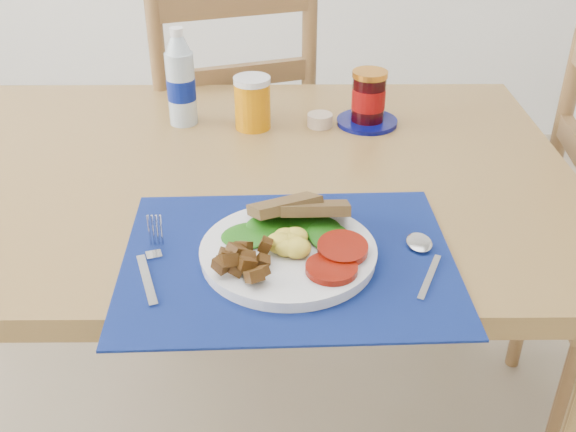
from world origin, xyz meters
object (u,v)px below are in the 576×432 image
object	(u,v)px
breakfast_plate	(285,249)
jam_on_saucer	(368,101)
chair_far	(228,116)
water_bottle	(181,82)
juice_glass	(253,104)

from	to	relation	value
breakfast_plate	jam_on_saucer	size ratio (longest dim) A/B	2.00
chair_far	breakfast_plate	xyz separation A→B (m)	(0.16, -0.92, 0.17)
breakfast_plate	chair_far	bearing A→B (deg)	84.37
water_bottle	juice_glass	bearing A→B (deg)	-9.74
juice_glass	jam_on_saucer	bearing A→B (deg)	3.87
chair_far	breakfast_plate	distance (m)	0.94
chair_far	juice_glass	bearing A→B (deg)	83.81
chair_far	jam_on_saucer	xyz separation A→B (m)	(0.34, -0.40, 0.20)
breakfast_plate	water_bottle	world-z (taller)	water_bottle
water_bottle	juice_glass	world-z (taller)	water_bottle
water_bottle	breakfast_plate	bearing A→B (deg)	-67.59
chair_far	water_bottle	world-z (taller)	chair_far
chair_far	jam_on_saucer	distance (m)	0.56
breakfast_plate	juice_glass	distance (m)	0.51
water_bottle	jam_on_saucer	bearing A→B (deg)	-1.33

